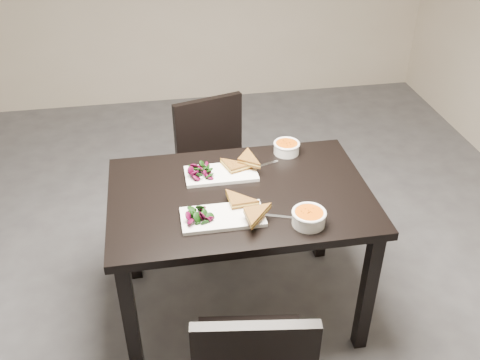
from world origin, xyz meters
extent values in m
plane|color=#47474C|center=(0.00, 0.00, 0.00)|extent=(5.00, 5.00, 0.00)
cube|color=black|center=(0.36, -0.16, 0.73)|extent=(1.20, 0.80, 0.04)
cube|color=black|center=(-0.18, -0.50, 0.35)|extent=(0.06, 0.06, 0.71)
cube|color=black|center=(0.90, -0.50, 0.35)|extent=(0.06, 0.06, 0.71)
cube|color=black|center=(-0.18, 0.18, 0.35)|extent=(0.06, 0.06, 0.71)
cube|color=black|center=(0.90, 0.18, 0.35)|extent=(0.06, 0.06, 0.71)
cube|color=black|center=(0.13, -0.63, 0.21)|extent=(0.05, 0.05, 0.41)
cube|color=black|center=(0.49, -0.68, 0.21)|extent=(0.05, 0.05, 0.41)
cube|color=black|center=(0.36, 0.47, 0.43)|extent=(0.52, 0.52, 0.04)
cube|color=black|center=(0.24, 0.25, 0.21)|extent=(0.05, 0.05, 0.41)
cube|color=black|center=(0.58, 0.35, 0.21)|extent=(0.05, 0.05, 0.41)
cube|color=black|center=(0.14, 0.60, 0.21)|extent=(0.05, 0.05, 0.41)
cube|color=black|center=(0.48, 0.69, 0.21)|extent=(0.05, 0.05, 0.41)
cube|color=black|center=(0.31, 0.65, 0.65)|extent=(0.41, 0.15, 0.40)
cube|color=white|center=(0.25, -0.33, 0.76)|extent=(0.36, 0.18, 0.02)
cylinder|color=white|center=(0.60, -0.43, 0.78)|extent=(0.14, 0.14, 0.05)
cylinder|color=orange|center=(0.60, -0.43, 0.80)|extent=(0.12, 0.12, 0.02)
torus|color=white|center=(0.60, -0.43, 0.81)|extent=(0.15, 0.15, 0.01)
cube|color=silver|center=(0.50, -0.37, 0.75)|extent=(0.17, 0.08, 0.00)
cube|color=white|center=(0.29, 0.00, 0.76)|extent=(0.34, 0.17, 0.02)
cylinder|color=white|center=(0.65, 0.15, 0.78)|extent=(0.13, 0.13, 0.05)
cylinder|color=orange|center=(0.65, 0.15, 0.80)|extent=(0.11, 0.11, 0.02)
torus|color=white|center=(0.65, 0.15, 0.80)|extent=(0.14, 0.14, 0.01)
cube|color=silver|center=(0.51, 0.05, 0.75)|extent=(0.18, 0.07, 0.00)
camera|label=1|loc=(0.01, -2.14, 2.17)|focal=40.09mm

